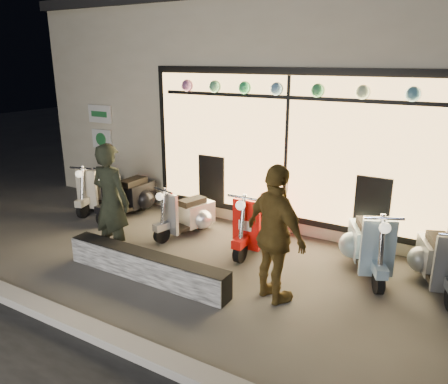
# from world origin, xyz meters

# --- Properties ---
(ground) EXTENTS (40.00, 40.00, 0.00)m
(ground) POSITION_xyz_m (0.00, 0.00, 0.00)
(ground) COLOR #383533
(ground) RESTS_ON ground
(kerb) EXTENTS (40.00, 0.25, 0.12)m
(kerb) POSITION_xyz_m (0.00, -2.00, 0.06)
(kerb) COLOR slate
(kerb) RESTS_ON ground
(shop_building) EXTENTS (10.20, 6.23, 4.20)m
(shop_building) POSITION_xyz_m (0.00, 4.98, 2.10)
(shop_building) COLOR beige
(shop_building) RESTS_ON ground
(graffiti_barrier) EXTENTS (2.66, 0.28, 0.40)m
(graffiti_barrier) POSITION_xyz_m (-0.20, -0.65, 0.20)
(graffiti_barrier) COLOR black
(graffiti_barrier) RESTS_ON ground
(scooter_silver) EXTENTS (0.60, 1.26, 0.90)m
(scooter_silver) POSITION_xyz_m (-0.64, 1.09, 0.36)
(scooter_silver) COLOR black
(scooter_silver) RESTS_ON ground
(scooter_red) EXTENTS (0.46, 1.39, 1.00)m
(scooter_red) POSITION_xyz_m (0.68, 1.22, 0.40)
(scooter_red) COLOR black
(scooter_red) RESTS_ON ground
(scooter_black) EXTENTS (0.46, 1.43, 1.03)m
(scooter_black) POSITION_xyz_m (-2.21, 1.30, 0.41)
(scooter_black) COLOR black
(scooter_black) RESTS_ON ground
(scooter_cream) EXTENTS (0.65, 1.36, 0.96)m
(scooter_cream) POSITION_xyz_m (-3.07, 1.32, 0.39)
(scooter_cream) COLOR black
(scooter_cream) RESTS_ON ground
(scooter_blue) EXTENTS (0.84, 1.38, 1.02)m
(scooter_blue) POSITION_xyz_m (2.42, 1.29, 0.41)
(scooter_blue) COLOR black
(scooter_blue) RESTS_ON ground
(scooter_grey) EXTENTS (0.73, 1.33, 0.96)m
(scooter_grey) POSITION_xyz_m (3.37, 1.30, 0.38)
(scooter_grey) COLOR black
(scooter_grey) RESTS_ON ground
(man) EXTENTS (0.66, 0.44, 1.82)m
(man) POSITION_xyz_m (-1.12, -0.32, 0.91)
(man) COLOR black
(man) RESTS_ON ground
(woman) EXTENTS (1.14, 0.88, 1.81)m
(woman) POSITION_xyz_m (1.59, -0.23, 0.90)
(woman) COLOR brown
(woman) RESTS_ON ground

